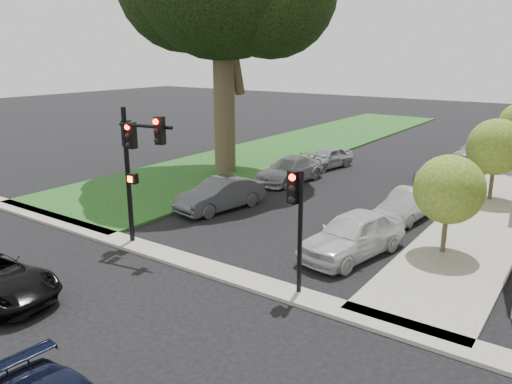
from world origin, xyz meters
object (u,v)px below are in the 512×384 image
Objects in this scene: traffic_signal_main at (135,152)px; car_parked_1 at (408,205)px; car_parked_4 at (493,145)px; car_parked_6 at (290,170)px; car_parked_2 at (448,171)px; small_tree_b at (496,147)px; car_parked_5 at (220,194)px; car_parked_0 at (353,234)px; car_parked_7 at (327,158)px; small_tree_a at (449,190)px; traffic_signal_secondary at (297,210)px; car_parked_3 at (475,151)px.

car_parked_1 is at bearing 50.95° from traffic_signal_main.
car_parked_6 is (-7.74, -15.11, 0.03)m from car_parked_4.
car_parked_2 is at bearing 37.01° from car_parked_6.
small_tree_b is 0.86× the size of car_parked_6.
car_parked_5 reaches higher than car_parked_4.
small_tree_b is 10.66m from car_parked_0.
car_parked_0 is 1.21× the size of car_parked_7.
small_tree_a is 0.80× the size of car_parked_4.
car_parked_7 is (-7.10, 15.86, -2.00)m from traffic_signal_secondary.
car_parked_5 is at bearing -124.59° from car_parked_2.
car_parked_6 is (-7.20, 11.49, -1.98)m from traffic_signal_secondary.
small_tree_a is at bearing -90.00° from small_tree_b.
car_parked_0 is (0.16, 3.73, -1.87)m from traffic_signal_secondary.
car_parked_5 is at bearing 143.62° from traffic_signal_secondary.
small_tree_a is 21.11m from car_parked_4.
car_parked_2 is at bearing 89.32° from traffic_signal_secondary.
car_parked_0 is 1.20× the size of car_parked_1.
traffic_signal_main reaches higher than car_parked_1.
car_parked_0 reaches higher than car_parked_6.
car_parked_2 is at bearing 66.53° from car_parked_5.
small_tree_a reaches higher than car_parked_6.
small_tree_a is 4.40m from car_parked_1.
car_parked_3 is 0.93× the size of car_parked_4.
car_parked_2 reaches higher than car_parked_7.
car_parked_1 is 14.34m from car_parked_3.
traffic_signal_main is 24.35m from car_parked_3.
car_parked_1 is at bearing -13.16° from car_parked_6.
car_parked_7 is at bearing 100.65° from car_parked_5.
car_parked_7 is (-7.26, 12.13, -0.14)m from car_parked_0.
car_parked_7 is at bearing -124.26° from car_parked_3.
traffic_signal_secondary is at bearing -90.97° from car_parked_2.
small_tree_b is at bearing 0.17° from car_parked_7.
traffic_signal_main is (-9.59, -13.84, 0.88)m from small_tree_b.
car_parked_5 is 6.23m from car_parked_6.
traffic_signal_main is at bearing -113.95° from car_parked_2.
car_parked_0 is 1.06× the size of car_parked_5.
traffic_signal_main is 17.63m from car_parked_2.
car_parked_1 is at bearing -78.80° from car_parked_3.
car_parked_2 is 7.25m from car_parked_3.
car_parked_2 is 1.16× the size of car_parked_6.
small_tree_a is at bearing -34.36° from car_parked_7.
traffic_signal_secondary is at bearing -52.23° from car_parked_6.
car_parked_1 is (-2.41, -4.98, -2.05)m from small_tree_b.
small_tree_a is at bearing -76.11° from car_parked_2.
car_parked_2 is (-2.61, 2.10, -1.93)m from small_tree_b.
car_parked_2 is 1.30× the size of car_parked_3.
traffic_signal_main is 1.33× the size of car_parked_1.
car_parked_2 is (-0.20, 7.09, 0.12)m from car_parked_1.
traffic_signal_main reaches higher than car_parked_3.
car_parked_2 is at bearing -102.68° from car_parked_4.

